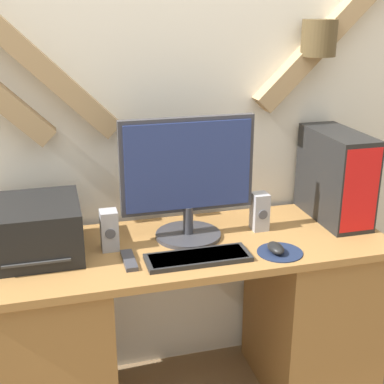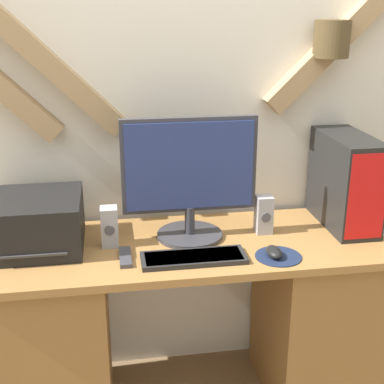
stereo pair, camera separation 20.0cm
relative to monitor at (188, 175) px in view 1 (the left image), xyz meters
name	(u,v)px [view 1 (the left image)]	position (x,y,z in m)	size (l,w,h in m)	color
wall_back	(168,75)	(-0.01, 0.28, 0.35)	(6.40, 0.20, 2.70)	silver
desk	(190,323)	(-0.01, -0.06, -0.62)	(1.55, 0.56, 0.75)	olive
monitor	(188,175)	(0.00, 0.00, 0.00)	(0.52, 0.26, 0.48)	#333338
keyboard	(198,257)	(-0.02, -0.21, -0.25)	(0.38, 0.13, 0.02)	black
mousepad	(280,252)	(0.29, -0.23, -0.25)	(0.17, 0.17, 0.00)	#19233D
mouse	(276,248)	(0.28, -0.23, -0.24)	(0.05, 0.09, 0.04)	black
computer_tower	(336,176)	(0.65, 0.03, -0.07)	(0.17, 0.40, 0.38)	black
printer	(35,229)	(-0.58, 0.00, -0.16)	(0.33, 0.35, 0.20)	black
speaker_left	(109,230)	(-0.31, -0.03, -0.18)	(0.06, 0.07, 0.16)	#99999E
speaker_right	(260,212)	(0.30, -0.01, -0.18)	(0.06, 0.07, 0.16)	#99999E
remote_control	(129,260)	(-0.26, -0.16, -0.25)	(0.04, 0.15, 0.02)	#38383D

